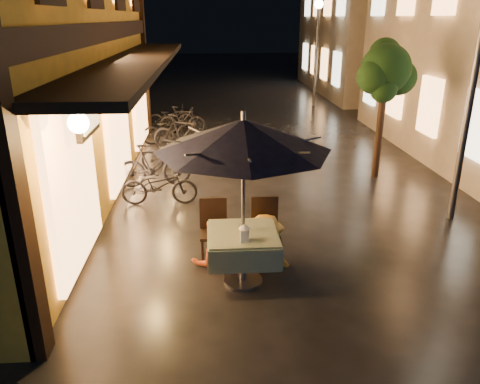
{
  "coord_description": "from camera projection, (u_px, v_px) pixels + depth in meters",
  "views": [
    {
      "loc": [
        -1.54,
        -5.82,
        3.57
      ],
      "look_at": [
        -1.09,
        0.61,
        1.15
      ],
      "focal_mm": 35.0,
      "sensor_mm": 36.0,
      "label": 1
    }
  ],
  "objects": [
    {
      "name": "ground",
      "position": [
        318.0,
        279.0,
        6.79
      ],
      "size": [
        90.0,
        90.0,
        0.0
      ],
      "primitive_type": "plane",
      "color": "black",
      "rests_on": "ground"
    },
    {
      "name": "east_building_far",
      "position": [
        390.0,
        15.0,
        22.8
      ],
      "size": [
        7.3,
        10.3,
        7.3
      ],
      "color": "#BAAE97",
      "rests_on": "ground"
    },
    {
      "name": "street_tree",
      "position": [
        386.0,
        72.0,
        10.31
      ],
      "size": [
        1.43,
        1.2,
        3.15
      ],
      "color": "black",
      "rests_on": "ground"
    },
    {
      "name": "streetlamp_near",
      "position": [
        478.0,
        58.0,
        7.83
      ],
      "size": [
        0.36,
        0.36,
        4.23
      ],
      "color": "#59595E",
      "rests_on": "ground"
    },
    {
      "name": "streetlamp_far",
      "position": [
        317.0,
        34.0,
        19.04
      ],
      "size": [
        0.36,
        0.36,
        4.23
      ],
      "color": "#59595E",
      "rests_on": "ground"
    },
    {
      "name": "cafe_table",
      "position": [
        243.0,
        245.0,
        6.53
      ],
      "size": [
        0.99,
        0.99,
        0.78
      ],
      "color": "#59595E",
      "rests_on": "ground"
    },
    {
      "name": "patio_umbrella",
      "position": [
        243.0,
        136.0,
        5.98
      ],
      "size": [
        2.33,
        2.33,
        2.46
      ],
      "color": "#59595E",
      "rests_on": "ground"
    },
    {
      "name": "cafe_chair_left",
      "position": [
        214.0,
        227.0,
        7.21
      ],
      "size": [
        0.42,
        0.42,
        0.97
      ],
      "color": "black",
      "rests_on": "ground"
    },
    {
      "name": "cafe_chair_right",
      "position": [
        265.0,
        225.0,
        7.26
      ],
      "size": [
        0.42,
        0.42,
        0.97
      ],
      "color": "black",
      "rests_on": "ground"
    },
    {
      "name": "table_lantern",
      "position": [
        245.0,
        232.0,
        6.16
      ],
      "size": [
        0.16,
        0.16,
        0.25
      ],
      "color": "white",
      "rests_on": "cafe_table"
    },
    {
      "name": "person_orange",
      "position": [
        213.0,
        221.0,
        6.98
      ],
      "size": [
        0.79,
        0.68,
        1.43
      ],
      "primitive_type": "imported",
      "rotation": [
        0.0,
        0.0,
        3.35
      ],
      "color": "#C1471D",
      "rests_on": "ground"
    },
    {
      "name": "person_yellow",
      "position": [
        266.0,
        217.0,
        6.98
      ],
      "size": [
        1.1,
        0.78,
        1.54
      ],
      "primitive_type": "imported",
      "rotation": [
        0.0,
        0.0,
        2.91
      ],
      "color": "gold",
      "rests_on": "ground"
    },
    {
      "name": "bicycle_0",
      "position": [
        159.0,
        185.0,
        9.38
      ],
      "size": [
        1.52,
        0.53,
        0.8
      ],
      "primitive_type": "imported",
      "rotation": [
        0.0,
        0.0,
        1.57
      ],
      "color": "black",
      "rests_on": "ground"
    },
    {
      "name": "bicycle_1",
      "position": [
        154.0,
        165.0,
        10.35
      ],
      "size": [
        1.66,
        0.64,
        0.98
      ],
      "primitive_type": "imported",
      "rotation": [
        0.0,
        0.0,
        1.68
      ],
      "color": "black",
      "rests_on": "ground"
    },
    {
      "name": "bicycle_2",
      "position": [
        173.0,
        155.0,
        11.38
      ],
      "size": [
        1.66,
        0.77,
        0.84
      ],
      "primitive_type": "imported",
      "rotation": [
        0.0,
        0.0,
        1.43
      ],
      "color": "black",
      "rests_on": "ground"
    },
    {
      "name": "bicycle_3",
      "position": [
        183.0,
        135.0,
        12.75
      ],
      "size": [
        1.88,
        1.22,
        1.1
      ],
      "primitive_type": "imported",
      "rotation": [
        0.0,
        0.0,
        1.15
      ],
      "color": "black",
      "rests_on": "ground"
    },
    {
      "name": "bicycle_4",
      "position": [
        168.0,
        129.0,
        13.98
      ],
      "size": [
        1.7,
        0.99,
        0.84
      ],
      "primitive_type": "imported",
      "rotation": [
        0.0,
        0.0,
        1.86
      ],
      "color": "black",
      "rests_on": "ground"
    },
    {
      "name": "bicycle_5",
      "position": [
        182.0,
        120.0,
        15.06
      ],
      "size": [
        1.51,
        0.53,
        0.89
      ],
      "primitive_type": "imported",
      "rotation": [
        0.0,
        0.0,
        1.5
      ],
      "color": "black",
      "rests_on": "ground"
    },
    {
      "name": "bicycle_6",
      "position": [
        171.0,
        117.0,
        15.75
      ],
      "size": [
        1.56,
        0.59,
        0.81
      ],
      "primitive_type": "imported",
      "rotation": [
        0.0,
        0.0,
        1.61
      ],
      "color": "black",
      "rests_on": "ground"
    }
  ]
}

